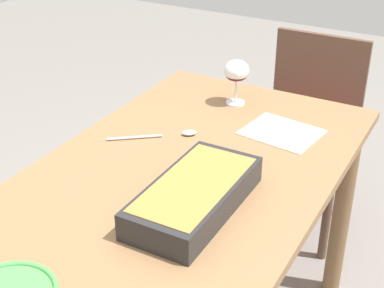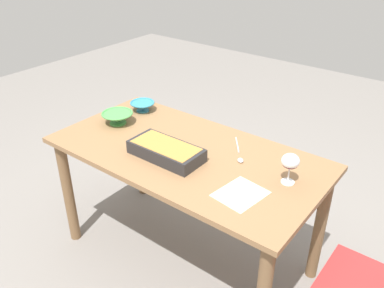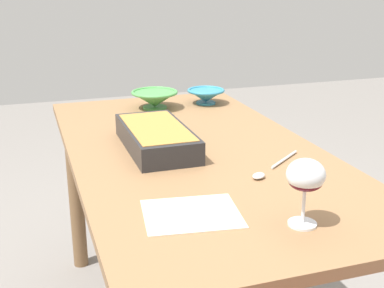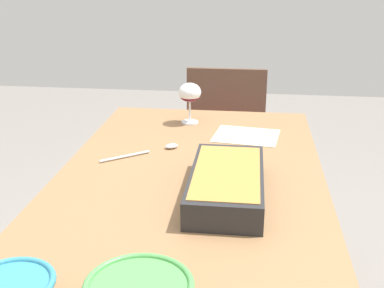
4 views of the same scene
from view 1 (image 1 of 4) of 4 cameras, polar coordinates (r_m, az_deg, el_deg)
dining_table at (r=1.56m, az=-2.68°, el=-7.96°), size 1.49×0.77×0.76m
chair at (r=2.50m, az=11.43°, el=1.86°), size 0.39×0.42×0.84m
wine_glass at (r=1.92m, az=4.47°, el=7.10°), size 0.09×0.09×0.16m
casserole_dish at (r=1.39m, az=0.26°, el=-5.05°), size 0.40×0.19×0.07m
serving_spoon at (r=1.74m, az=-2.28°, el=0.97°), size 0.18×0.23×0.01m
napkin at (r=1.78m, az=8.95°, el=1.17°), size 0.21×0.25×0.00m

